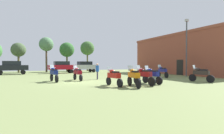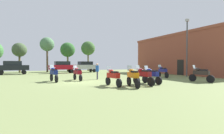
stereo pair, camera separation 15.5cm
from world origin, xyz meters
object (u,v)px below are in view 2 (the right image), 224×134
motorcycle_10 (151,75)px  motorcycle_9 (133,76)px  car_1 (85,66)px  tree_1 (68,50)px  motorcycle_4 (163,71)px  lamp_post (187,45)px  car_2 (13,67)px  tree_4 (19,50)px  car_3 (62,66)px  tree_5 (88,48)px  motorcycle_6 (201,74)px  motorcycle_1 (143,75)px  tree_2 (47,45)px  brick_building (184,55)px  motorcycle_2 (54,74)px  motorcycle_3 (77,73)px  person_1 (97,70)px

motorcycle_10 → motorcycle_9: bearing=-165.9°
car_1 → tree_1: 6.18m
motorcycle_4 → motorcycle_9: bearing=-135.2°
motorcycle_10 → lamp_post: bearing=17.7°
motorcycle_9 → car_2: car_2 is taller
tree_4 → car_1: bearing=-22.7°
car_3 → tree_5: bearing=-48.2°
motorcycle_4 → motorcycle_6: bearing=-86.0°
motorcycle_1 → lamp_post: bearing=16.1°
tree_1 → tree_2: size_ratio=0.89×
motorcycle_10 → car_2: size_ratio=0.46×
motorcycle_10 → brick_building: bearing=24.8°
tree_4 → car_3: bearing=-38.8°
motorcycle_2 → motorcycle_3: size_ratio=0.96×
tree_1 → car_1: bearing=-63.3°
car_2 → car_3: size_ratio=1.01×
motorcycle_9 → tree_5: (4.35, 26.06, 4.20)m
tree_1 → tree_2: bearing=-171.4°
tree_4 → car_2: bearing=-94.4°
lamp_post → car_1: bearing=121.3°
motorcycle_6 → car_1: size_ratio=0.47×
motorcycle_9 → lamp_post: 12.82m
motorcycle_9 → car_3: size_ratio=0.50×
car_2 → person_1: 15.38m
motorcycle_2 → tree_5: (9.04, 20.29, 4.20)m
brick_building → motorcycle_6: brick_building is taller
lamp_post → motorcycle_10: bearing=-153.2°
tree_5 → tree_4: bearing=-174.7°
car_3 → motorcycle_3: bearing=174.0°
brick_building → motorcycle_3: size_ratio=8.19×
motorcycle_2 → tree_2: tree_2 is taller
tree_1 → tree_4: tree_1 is taller
motorcycle_3 → motorcycle_9: bearing=-75.1°
person_1 → tree_2: tree_2 is taller
tree_2 → tree_5: 8.68m
brick_building → car_3: 20.08m
motorcycle_1 → motorcycle_3: size_ratio=0.99×
motorcycle_2 → lamp_post: 16.17m
motorcycle_4 → person_1: 7.83m
car_1 → motorcycle_6: bearing=-175.6°
tree_4 → person_1: bearing=-65.4°
car_3 → motorcycle_10: bearing=-170.7°
person_1 → tree_4: bearing=43.3°
tree_2 → lamp_post: 24.37m
motorcycle_2 → motorcycle_6: (11.73, -5.55, -0.00)m
brick_building → lamp_post: 6.21m
motorcycle_2 → tree_1: 20.04m
motorcycle_4 → car_3: (-9.49, 13.83, 0.44)m
car_1 → tree_5: tree_5 is taller
motorcycle_2 → motorcycle_10: 8.49m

